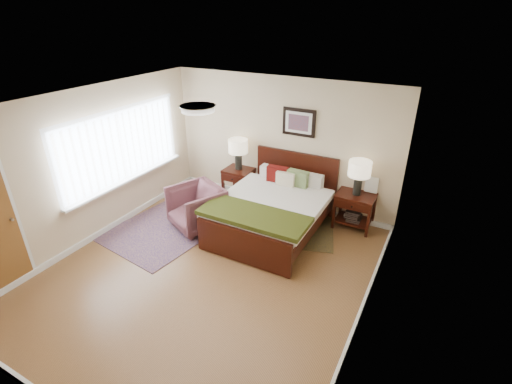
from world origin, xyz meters
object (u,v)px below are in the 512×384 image
at_px(bed, 273,205).
at_px(nightstand_right, 354,208).
at_px(nightstand_left, 238,175).
at_px(lamp_left, 238,148).
at_px(armchair, 196,208).
at_px(lamp_right, 360,171).
at_px(rug_persian, 172,225).

xyz_separation_m(bed, nightstand_right, (1.22, 0.80, -0.13)).
distance_m(nightstand_left, lamp_left, 0.57).
distance_m(bed, nightstand_right, 1.46).
bearing_deg(armchair, bed, 46.11).
height_order(nightstand_right, armchair, armchair).
bearing_deg(lamp_right, rug_persian, -152.78).
xyz_separation_m(lamp_left, lamp_right, (2.37, 0.00, -0.00)).
bearing_deg(armchair, nightstand_left, 109.95).
height_order(nightstand_right, lamp_left, lamp_left).
distance_m(armchair, rug_persian, 0.61).
bearing_deg(lamp_right, armchair, -152.19).
bearing_deg(armchair, nightstand_right, 52.19).
height_order(nightstand_right, lamp_right, lamp_right).
distance_m(lamp_right, rug_persian, 3.45).
distance_m(lamp_left, rug_persian, 1.93).
xyz_separation_m(bed, lamp_left, (-1.16, 0.81, 0.57)).
bearing_deg(lamp_right, lamp_left, 180.00).
relative_size(bed, lamp_right, 3.46).
height_order(bed, nightstand_right, bed).
relative_size(lamp_left, rug_persian, 0.27).
bearing_deg(lamp_right, nightstand_left, -179.47).
bearing_deg(rug_persian, nightstand_left, 77.37).
relative_size(nightstand_right, lamp_right, 1.08).
bearing_deg(lamp_left, lamp_right, 0.00).
relative_size(nightstand_left, lamp_left, 1.08).
relative_size(bed, armchair, 2.49).
bearing_deg(nightstand_left, lamp_left, 90.00).
relative_size(armchair, rug_persian, 0.37).
bearing_deg(bed, lamp_right, 33.66).
height_order(nightstand_left, lamp_right, lamp_right).
xyz_separation_m(bed, lamp_right, (1.22, 0.81, 0.57)).
bearing_deg(rug_persian, nightstand_right, 34.58).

